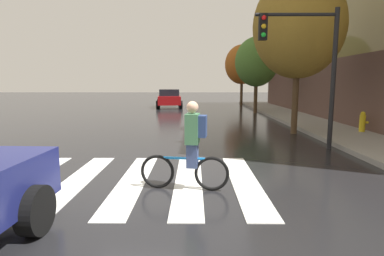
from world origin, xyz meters
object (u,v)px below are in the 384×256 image
street_tree_far (242,65)px  sedan_mid (169,98)px  fire_hydrant (363,122)px  street_tree_mid (257,62)px  street_tree_near (299,26)px  traffic_light_near (307,54)px  cyclist (191,146)px

street_tree_far → sedan_mid: bearing=-157.8°
sedan_mid → fire_hydrant: size_ratio=5.72×
fire_hydrant → street_tree_mid: bearing=105.2°
street_tree_mid → street_tree_near: bearing=-90.5°
traffic_light_near → street_tree_mid: street_tree_mid is taller
traffic_light_near → fire_hydrant: size_ratio=5.38×
traffic_light_near → street_tree_near: size_ratio=0.68×
street_tree_far → traffic_light_near: bearing=-92.6°
fire_hydrant → street_tree_far: size_ratio=0.15×
cyclist → traffic_light_near: traffic_light_near is taller
cyclist → fire_hydrant: cyclist is taller
street_tree_near → street_tree_mid: 8.52m
cyclist → street_tree_mid: bearing=74.8°
fire_hydrant → street_tree_far: bearing=98.0°
fire_hydrant → traffic_light_near: bearing=-141.6°
traffic_light_near → street_tree_mid: size_ratio=0.84×
traffic_light_near → fire_hydrant: bearing=38.4°
traffic_light_near → street_tree_far: (0.85, 18.70, 0.74)m
street_tree_far → cyclist: bearing=-100.7°
street_tree_near → street_tree_far: 15.81m
traffic_light_near → street_tree_mid: (0.71, 11.39, 0.50)m
cyclist → street_tree_far: bearing=79.3°
cyclist → traffic_light_near: (3.41, 3.81, 2.02)m
street_tree_near → street_tree_mid: street_tree_near is taller
traffic_light_near → street_tree_near: 3.25m
cyclist → fire_hydrant: size_ratio=2.18×
cyclist → sedan_mid: bearing=95.7°
street_tree_far → street_tree_near: bearing=-90.8°
street_tree_mid → street_tree_far: size_ratio=0.93×
street_tree_mid → traffic_light_near: bearing=-93.6°
street_tree_far → fire_hydrant: bearing=-82.0°
sedan_mid → fire_hydrant: 16.12m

